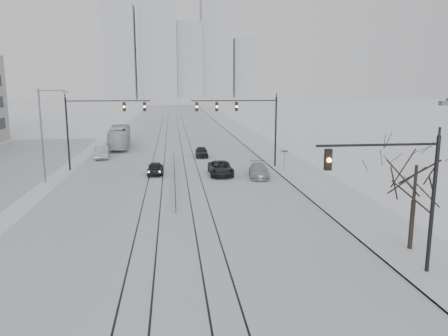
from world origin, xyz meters
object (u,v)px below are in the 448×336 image
sedan_sb_inner (155,168)px  sedan_sb_outer (102,152)px  sedan_nb_far (202,152)px  traffic_mast_near (403,187)px  bare_tree (416,174)px  box_truck (120,137)px  sedan_nb_front (221,168)px  sedan_nb_right (259,171)px

sedan_sb_inner → sedan_sb_outer: 13.16m
sedan_sb_outer → sedan_nb_far: bearing=171.4°
traffic_mast_near → bare_tree: 3.85m
bare_tree → sedan_nb_far: 35.74m
traffic_mast_near → box_truck: size_ratio=0.61×
sedan_sb_outer → sedan_nb_front: bearing=131.7°
traffic_mast_near → sedan_sb_inner: bearing=115.7°
sedan_nb_right → box_truck: box_truck is taller
sedan_nb_front → sedan_nb_far: sedan_nb_front is taller
bare_tree → traffic_mast_near: bearing=-128.8°
sedan_sb_outer → bare_tree: bearing=115.8°
sedan_nb_right → box_truck: (-16.51, 23.08, 0.91)m
sedan_nb_right → traffic_mast_near: bearing=-77.8°
sedan_sb_inner → sedan_nb_right: size_ratio=0.85×
sedan_nb_far → sedan_nb_right: bearing=-69.2°
traffic_mast_near → sedan_sb_outer: (-19.96, 37.57, -3.77)m
bare_tree → sedan_nb_right: bare_tree is taller
bare_tree → sedan_nb_front: bearing=110.6°
sedan_sb_outer → sedan_nb_front: sedan_sb_outer is taller
bare_tree → box_truck: (-21.13, 43.91, -2.89)m
traffic_mast_near → sedan_nb_front: (-5.98, 25.33, -3.84)m
traffic_mast_near → sedan_nb_right: traffic_mast_near is taller
traffic_mast_near → sedan_nb_right: size_ratio=1.48×
bare_tree → sedan_nb_front: size_ratio=1.18×
sedan_sb_inner → sedan_nb_front: size_ratio=0.78×
bare_tree → sedan_sb_inner: bare_tree is taller
sedan_nb_far → sedan_sb_inner: bearing=-117.2°
traffic_mast_near → sedan_nb_front: bearing=103.3°
sedan_nb_front → bare_tree: bearing=-69.2°
bare_tree → sedan_sb_outer: bearing=122.9°
bare_tree → sedan_sb_inner: 28.27m
sedan_nb_right → sedan_nb_far: sedan_nb_right is taller
sedan_nb_front → sedan_nb_right: (3.77, -1.50, -0.04)m
sedan_nb_far → box_truck: size_ratio=0.34×
sedan_nb_front → box_truck: size_ratio=0.45×
sedan_sb_inner → sedan_sb_outer: bearing=-55.9°
bare_tree → box_truck: bare_tree is taller
traffic_mast_near → bare_tree: bearing=51.2°
sedan_nb_right → box_truck: 28.40m
box_truck → sedan_sb_outer: bearing=79.4°
sedan_sb_inner → sedan_nb_far: bearing=-116.7°
sedan_nb_right → sedan_nb_far: size_ratio=1.20×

